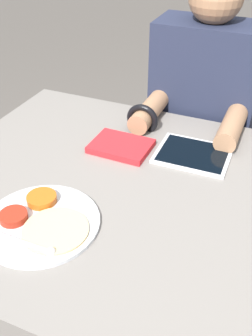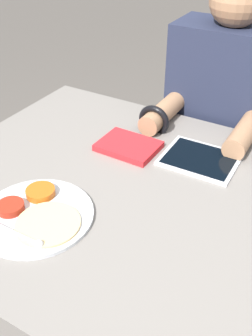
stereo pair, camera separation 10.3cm
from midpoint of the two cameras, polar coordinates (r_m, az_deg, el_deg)
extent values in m
plane|color=#4C4742|center=(1.61, 1.59, -23.11)|extent=(12.00, 12.00, 0.00)
cube|color=slate|center=(1.32, 1.85, -14.99)|extent=(1.10, 0.93, 0.71)
cylinder|color=#B7BABF|center=(0.99, -9.98, -6.93)|extent=(0.28, 0.28, 0.01)
cylinder|color=#B75114|center=(1.03, -9.53, -3.57)|extent=(0.08, 0.08, 0.02)
cylinder|color=maroon|center=(1.00, -13.61, -5.65)|extent=(0.07, 0.07, 0.02)
cylinder|color=tan|center=(0.95, -8.19, -8.13)|extent=(0.16, 0.16, 0.01)
cylinder|color=#B7BABF|center=(0.93, -12.70, -9.35)|extent=(0.14, 0.01, 0.01)
sphere|color=#B7BABF|center=(0.90, -9.25, -11.05)|extent=(0.02, 0.02, 0.02)
cube|color=silver|center=(1.22, 2.78, 2.88)|extent=(0.18, 0.14, 0.01)
cube|color=red|center=(1.22, 2.79, 3.12)|extent=(0.18, 0.14, 0.02)
cube|color=#B7B7BC|center=(1.20, 13.15, 1.18)|extent=(0.22, 0.18, 0.01)
cube|color=black|center=(1.20, 13.18, 1.36)|extent=(0.20, 0.16, 0.00)
cube|color=black|center=(1.79, 13.09, -5.79)|extent=(0.34, 0.22, 0.44)
cube|color=#1E2338|center=(1.52, 15.62, 8.81)|extent=(0.38, 0.20, 0.57)
cylinder|color=#936B4C|center=(1.37, 7.62, 7.97)|extent=(0.07, 0.24, 0.07)
cylinder|color=#936B4C|center=(1.31, 19.04, 4.74)|extent=(0.07, 0.24, 0.07)
torus|color=black|center=(1.31, 6.34, 6.74)|extent=(0.11, 0.02, 0.11)
camera|label=1|loc=(0.05, -87.14, 2.03)|focal=42.00mm
camera|label=2|loc=(0.05, 92.86, -2.03)|focal=42.00mm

